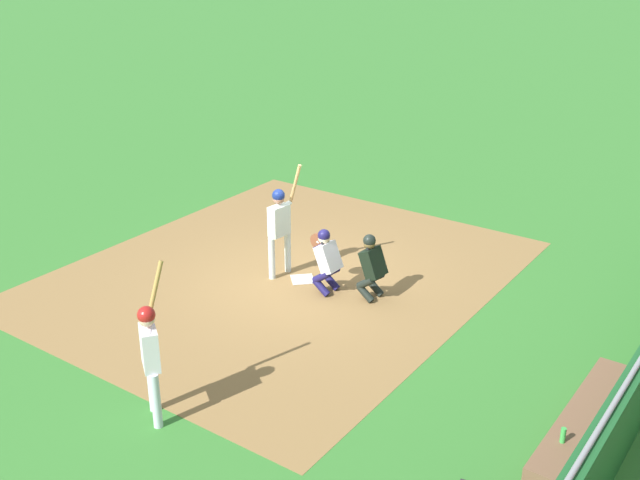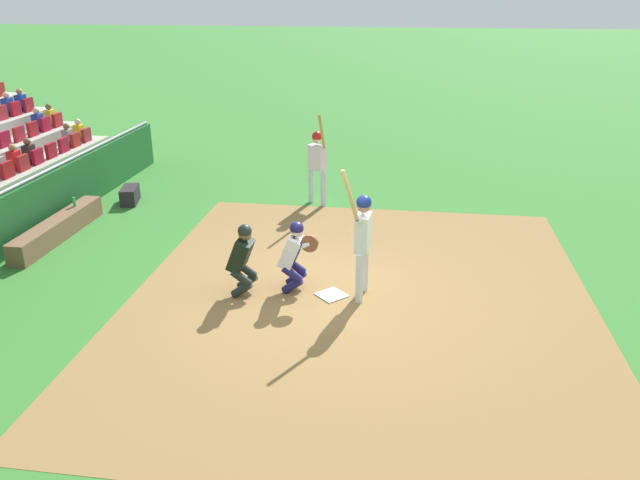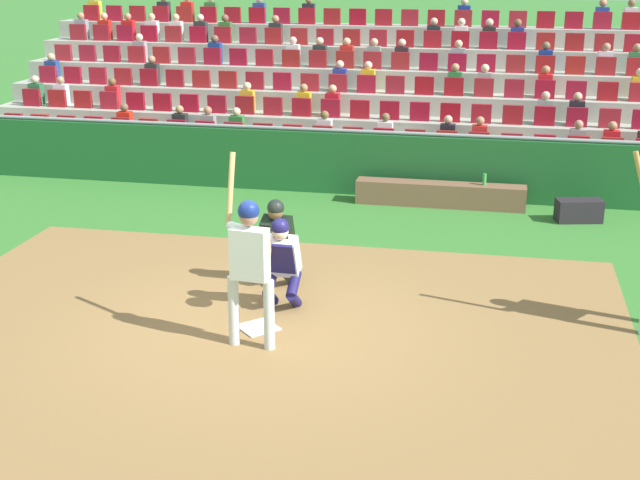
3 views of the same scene
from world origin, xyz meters
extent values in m
plane|color=#35772D|center=(0.00, 0.00, 0.00)|extent=(160.00, 160.00, 0.00)
cube|color=olive|center=(0.00, 0.50, 0.00)|extent=(9.36, 7.90, 0.01)
cube|color=white|center=(0.00, 0.00, 0.02)|extent=(0.62, 0.62, 0.02)
cylinder|color=silver|center=(-0.29, 0.54, 0.43)|extent=(0.14, 0.14, 0.87)
cylinder|color=silver|center=(0.16, 0.49, 0.43)|extent=(0.14, 0.14, 0.87)
cube|color=silver|center=(-0.07, 0.51, 1.18)|extent=(0.46, 0.27, 0.62)
sphere|color=#AD7660|center=(-0.07, 0.51, 1.64)|extent=(0.22, 0.22, 0.22)
sphere|color=navy|center=(-0.07, 0.51, 1.70)|extent=(0.25, 0.25, 0.25)
cylinder|color=silver|center=(-0.02, 0.48, 1.47)|extent=(0.47, 0.19, 0.14)
cylinder|color=silver|center=(0.15, 0.46, 1.47)|extent=(0.18, 0.16, 0.13)
cylinder|color=tan|center=(0.20, 0.31, 1.90)|extent=(0.07, 0.31, 0.83)
sphere|color=black|center=(0.20, 0.43, 1.49)|extent=(0.06, 0.06, 0.06)
cylinder|color=#1D1952|center=(-0.30, -0.67, 0.15)|extent=(0.15, 0.39, 0.34)
cylinder|color=#1D1952|center=(-0.30, -0.67, 0.37)|extent=(0.15, 0.38, 0.33)
cylinder|color=#1D1952|center=(0.02, -0.68, 0.15)|extent=(0.15, 0.39, 0.34)
cylinder|color=#1D1952|center=(0.02, -0.68, 0.37)|extent=(0.15, 0.38, 0.33)
cube|color=white|center=(-0.14, -0.72, 0.73)|extent=(0.43, 0.44, 0.60)
cube|color=#1D1952|center=(-0.14, -0.60, 0.73)|extent=(0.38, 0.23, 0.45)
sphere|color=beige|center=(-0.14, -0.62, 1.10)|extent=(0.22, 0.22, 0.22)
cube|color=black|center=(-0.14, -0.62, 1.10)|extent=(0.20, 0.12, 0.20)
sphere|color=#1D1952|center=(-0.14, -0.62, 1.16)|extent=(0.24, 0.24, 0.24)
cylinder|color=brown|center=(-0.02, -0.38, 0.95)|extent=(0.08, 0.30, 0.30)
cylinder|color=white|center=(0.01, -0.56, 0.88)|extent=(0.15, 0.40, 0.22)
cylinder|color=black|center=(-0.03, -1.49, 0.15)|extent=(0.16, 0.39, 0.34)
cylinder|color=black|center=(-0.03, -1.49, 0.37)|extent=(0.16, 0.39, 0.33)
cylinder|color=black|center=(0.29, -1.51, 0.15)|extent=(0.16, 0.39, 0.34)
cylinder|color=black|center=(0.29, -1.51, 0.37)|extent=(0.16, 0.39, 0.33)
cube|color=black|center=(0.13, -1.55, 0.74)|extent=(0.44, 0.44, 0.60)
cube|color=black|center=(0.13, -1.43, 0.74)|extent=(0.39, 0.23, 0.45)
sphere|color=brown|center=(0.13, -1.45, 1.10)|extent=(0.22, 0.22, 0.22)
cube|color=black|center=(0.13, -1.45, 1.10)|extent=(0.20, 0.12, 0.20)
sphere|color=black|center=(0.13, -1.45, 1.16)|extent=(0.24, 0.24, 0.24)
cube|color=#1C5727|center=(0.00, -6.62, 0.60)|extent=(15.88, 0.24, 1.19)
cylinder|color=gray|center=(0.00, -6.62, 1.23)|extent=(15.88, 0.07, 0.07)
cube|color=brown|center=(-1.80, -6.07, 0.22)|extent=(3.13, 0.40, 0.44)
cylinder|color=green|center=(-2.60, -6.09, 0.55)|extent=(0.07, 0.07, 0.21)
cube|color=#262026|center=(-4.26, -5.58, 0.20)|extent=(0.85, 0.54, 0.40)
cube|color=#A1A494|center=(0.00, -9.02, 0.22)|extent=(18.73, 0.90, 0.45)
cube|color=maroon|center=(-5.10, -8.88, 0.66)|extent=(0.44, 0.10, 0.42)
cube|color=red|center=(-5.10, -9.12, 0.71)|extent=(0.32, 0.22, 0.52)
sphere|color=#AA7650|center=(-5.10, -9.12, 1.07)|extent=(0.19, 0.19, 0.19)
cube|color=maroon|center=(-4.42, -8.88, 0.66)|extent=(0.44, 0.10, 0.42)
cube|color=gray|center=(-4.42, -9.12, 0.71)|extent=(0.32, 0.22, 0.52)
sphere|color=#A8795B|center=(-4.42, -9.12, 1.07)|extent=(0.19, 0.19, 0.19)
cube|color=maroon|center=(-3.74, -8.88, 0.66)|extent=(0.44, 0.10, 0.42)
cube|color=maroon|center=(-3.06, -8.88, 0.66)|extent=(0.44, 0.10, 0.42)
cube|color=maroon|center=(-2.38, -8.88, 0.66)|extent=(0.44, 0.10, 0.42)
cube|color=red|center=(-2.38, -9.12, 0.71)|extent=(0.32, 0.22, 0.52)
sphere|color=#B07554|center=(-2.38, -9.12, 1.07)|extent=(0.19, 0.19, 0.19)
cube|color=maroon|center=(-1.70, -8.88, 0.66)|extent=(0.44, 0.10, 0.42)
cube|color=black|center=(-1.70, -9.12, 0.71)|extent=(0.32, 0.22, 0.52)
sphere|color=tan|center=(-1.70, -9.12, 1.07)|extent=(0.19, 0.19, 0.19)
cube|color=maroon|center=(-1.02, -8.88, 0.66)|extent=(0.44, 0.10, 0.42)
cube|color=maroon|center=(-0.34, -8.88, 0.66)|extent=(0.44, 0.10, 0.42)
cube|color=white|center=(-0.34, -9.12, 0.71)|extent=(0.32, 0.22, 0.52)
sphere|color=brown|center=(-0.34, -9.12, 1.07)|extent=(0.19, 0.19, 0.19)
cube|color=maroon|center=(0.34, -8.88, 0.66)|extent=(0.44, 0.10, 0.42)
cube|color=maroon|center=(1.02, -8.88, 0.66)|extent=(0.44, 0.10, 0.42)
cube|color=silver|center=(1.02, -9.12, 0.71)|extent=(0.32, 0.22, 0.52)
sphere|color=brown|center=(1.02, -9.12, 1.07)|extent=(0.19, 0.19, 0.19)
cube|color=maroon|center=(1.70, -8.88, 0.66)|extent=(0.44, 0.10, 0.42)
cube|color=maroon|center=(2.38, -8.88, 0.66)|extent=(0.44, 0.10, 0.42)
cube|color=maroon|center=(3.06, -8.88, 0.66)|extent=(0.44, 0.10, 0.42)
cube|color=#2B7832|center=(3.06, -9.12, 0.71)|extent=(0.32, 0.22, 0.52)
sphere|color=beige|center=(3.06, -9.12, 1.07)|extent=(0.19, 0.19, 0.19)
cube|color=maroon|center=(3.74, -8.88, 0.66)|extent=(0.44, 0.10, 0.42)
cube|color=gray|center=(3.74, -9.12, 0.71)|extent=(0.32, 0.22, 0.52)
sphere|color=#B07053|center=(3.74, -9.12, 1.07)|extent=(0.19, 0.19, 0.19)
cube|color=maroon|center=(4.42, -8.88, 0.66)|extent=(0.44, 0.10, 0.42)
cube|color=#212728|center=(4.42, -9.12, 0.71)|extent=(0.32, 0.22, 0.52)
sphere|color=#AE8056|center=(4.42, -9.12, 1.07)|extent=(0.19, 0.19, 0.19)
cube|color=maroon|center=(5.10, -8.88, 0.66)|extent=(0.44, 0.10, 0.42)
cube|color=maroon|center=(5.78, -8.88, 0.66)|extent=(0.44, 0.10, 0.42)
cube|color=red|center=(5.78, -9.12, 0.71)|extent=(0.32, 0.22, 0.52)
sphere|color=brown|center=(5.78, -9.12, 1.07)|extent=(0.19, 0.19, 0.19)
cube|color=maroon|center=(6.46, -8.88, 0.66)|extent=(0.44, 0.10, 0.42)
cube|color=maroon|center=(7.14, -8.88, 0.66)|extent=(0.44, 0.10, 0.42)
cube|color=maroon|center=(7.82, -8.88, 0.66)|extent=(0.44, 0.10, 0.42)
cube|color=maroon|center=(8.50, -8.88, 0.66)|extent=(0.44, 0.10, 0.42)
cube|color=#A1A494|center=(0.00, -9.92, 0.45)|extent=(18.73, 0.90, 0.89)
cube|color=maroon|center=(-5.10, -9.78, 1.10)|extent=(0.44, 0.10, 0.42)
cube|color=maroon|center=(-4.42, -9.78, 1.10)|extent=(0.44, 0.10, 0.42)
cube|color=black|center=(-4.42, -10.02, 1.15)|extent=(0.32, 0.22, 0.52)
sphere|color=tan|center=(-4.42, -10.02, 1.51)|extent=(0.19, 0.19, 0.19)
cube|color=maroon|center=(-3.74, -9.78, 1.10)|extent=(0.44, 0.10, 0.42)
cube|color=gray|center=(-3.74, -10.02, 1.15)|extent=(0.32, 0.22, 0.52)
sphere|color=#D9A38B|center=(-3.74, -10.02, 1.51)|extent=(0.19, 0.19, 0.19)
cube|color=maroon|center=(-3.06, -9.78, 1.10)|extent=(0.44, 0.10, 0.42)
cube|color=maroon|center=(-2.38, -9.78, 1.10)|extent=(0.44, 0.10, 0.42)
cube|color=maroon|center=(-1.70, -9.78, 1.10)|extent=(0.44, 0.10, 0.42)
cube|color=maroon|center=(-1.02, -9.78, 1.10)|extent=(0.44, 0.10, 0.42)
cube|color=maroon|center=(-0.34, -9.78, 1.10)|extent=(0.44, 0.10, 0.42)
cube|color=maroon|center=(0.34, -9.78, 1.10)|extent=(0.44, 0.10, 0.42)
cube|color=maroon|center=(1.02, -9.78, 1.10)|extent=(0.44, 0.10, 0.42)
cube|color=red|center=(1.02, -10.02, 1.15)|extent=(0.32, 0.22, 0.52)
sphere|color=tan|center=(1.02, -10.02, 1.51)|extent=(0.19, 0.19, 0.19)
cube|color=maroon|center=(1.70, -9.78, 1.10)|extent=(0.44, 0.10, 0.42)
cube|color=gold|center=(1.70, -10.02, 1.15)|extent=(0.32, 0.22, 0.52)
sphere|color=#A77A54|center=(1.70, -10.02, 1.51)|extent=(0.19, 0.19, 0.19)
cube|color=maroon|center=(2.38, -9.78, 1.10)|extent=(0.44, 0.10, 0.42)
cube|color=maroon|center=(3.06, -9.78, 1.10)|extent=(0.44, 0.10, 0.42)
cube|color=gold|center=(3.06, -10.02, 1.15)|extent=(0.32, 0.22, 0.52)
sphere|color=beige|center=(3.06, -10.02, 1.51)|extent=(0.19, 0.19, 0.19)
cube|color=maroon|center=(3.74, -9.78, 1.10)|extent=(0.44, 0.10, 0.42)
cube|color=maroon|center=(4.42, -9.78, 1.10)|extent=(0.44, 0.10, 0.42)
cube|color=maroon|center=(5.10, -9.78, 1.10)|extent=(0.44, 0.10, 0.42)
cube|color=maroon|center=(5.78, -9.78, 1.10)|extent=(0.44, 0.10, 0.42)
cube|color=maroon|center=(6.46, -9.78, 1.10)|extent=(0.44, 0.10, 0.42)
cube|color=red|center=(6.46, -10.02, 1.15)|extent=(0.32, 0.22, 0.52)
sphere|color=brown|center=(6.46, -10.02, 1.51)|extent=(0.19, 0.19, 0.19)
cube|color=maroon|center=(7.14, -9.78, 1.10)|extent=(0.44, 0.10, 0.42)
cube|color=maroon|center=(7.82, -9.78, 1.10)|extent=(0.44, 0.10, 0.42)
cube|color=silver|center=(7.82, -10.02, 1.15)|extent=(0.32, 0.22, 0.52)
sphere|color=#9F7F5D|center=(7.82, -10.02, 1.51)|extent=(0.19, 0.19, 0.19)
cube|color=maroon|center=(8.50, -9.78, 1.10)|extent=(0.44, 0.10, 0.42)
cube|color=#276A3E|center=(8.50, -10.02, 1.15)|extent=(0.32, 0.22, 0.52)
sphere|color=beige|center=(8.50, -10.02, 1.51)|extent=(0.19, 0.19, 0.19)
cube|color=#A1A494|center=(0.00, -10.82, 0.67)|extent=(18.73, 0.90, 1.34)
cube|color=maroon|center=(-5.78, -10.68, 1.55)|extent=(0.44, 0.10, 0.42)
cube|color=gold|center=(-5.78, -10.92, 1.60)|extent=(0.32, 0.22, 0.52)
sphere|color=beige|center=(-5.78, -10.92, 1.96)|extent=(0.19, 0.19, 0.19)
cube|color=maroon|center=(-5.10, -10.68, 1.55)|extent=(0.44, 0.10, 0.42)
cube|color=maroon|center=(-4.42, -10.68, 1.55)|extent=(0.44, 0.10, 0.42)
cube|color=maroon|center=(-3.74, -10.68, 1.55)|extent=(0.44, 0.10, 0.42)
cube|color=red|center=(-3.74, -10.92, 1.60)|extent=(0.32, 0.22, 0.52)
sphere|color=#AF774F|center=(-3.74, -10.92, 1.96)|extent=(0.19, 0.19, 0.19)
cube|color=maroon|center=(-3.06, -10.68, 1.55)|extent=(0.44, 0.10, 0.42)
cube|color=maroon|center=(-2.38, -10.68, 1.55)|extent=(0.44, 0.10, 0.42)
cube|color=gray|center=(-2.38, -10.92, 1.60)|extent=(0.32, 0.22, 0.52)
sphere|color=beige|center=(-2.38, -10.92, 1.96)|extent=(0.19, 0.19, 0.19)
cube|color=maroon|center=(-1.70, -10.68, 1.55)|extent=(0.44, 0.10, 0.42)
cube|color=#287A3A|center=(-1.70, -10.92, 1.60)|extent=(0.32, 0.22, 0.52)
sphere|color=#B07C57|center=(-1.70, -10.92, 1.96)|extent=(0.19, 0.19, 0.19)
cube|color=maroon|center=(-1.02, -10.68, 1.55)|extent=(0.44, 0.10, 0.42)
cube|color=maroon|center=(-0.34, -10.68, 1.55)|extent=(0.44, 0.10, 0.42)
cube|color=maroon|center=(0.34, -10.68, 1.55)|extent=(0.44, 0.10, 0.42)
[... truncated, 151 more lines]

